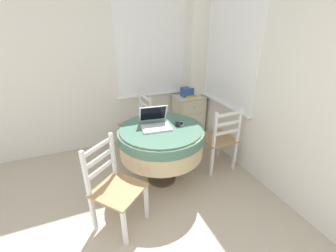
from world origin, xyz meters
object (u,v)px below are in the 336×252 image
cell_phone (181,124)px  dining_chair_camera_near (115,188)px  laptop (155,123)px  computer_mouse (178,124)px  dining_chair_near_right_window (219,139)px  corner_cabinet (188,116)px  dining_chair_near_back_window (138,125)px  round_dining_table (161,139)px  book_on_cabinet (189,95)px  storage_box (187,92)px

cell_phone → dining_chair_camera_near: 1.07m
laptop → computer_mouse: bearing=-18.0°
computer_mouse → dining_chair_near_right_window: (0.60, -0.02, -0.32)m
cell_phone → corner_cabinet: bearing=57.8°
dining_chair_near_back_window → round_dining_table: bearing=-84.8°
round_dining_table → computer_mouse: (0.20, -0.02, 0.18)m
corner_cabinet → book_on_cabinet: 0.38m
laptop → cell_phone: laptop is taller
computer_mouse → dining_chair_camera_near: bearing=-152.5°
round_dining_table → dining_chair_near_right_window: dining_chair_near_right_window is taller
cell_phone → storage_box: storage_box is taller
storage_box → laptop: bearing=-133.9°
computer_mouse → corner_cabinet: (0.67, 0.99, -0.39)m
computer_mouse → dining_chair_camera_near: 1.02m
dining_chair_camera_near → computer_mouse: bearing=27.5°
corner_cabinet → dining_chair_near_back_window: bearing=-170.0°
computer_mouse → cell_phone: size_ratio=0.80×
computer_mouse → storage_box: storage_box is taller
laptop → computer_mouse: 0.27m
computer_mouse → dining_chair_camera_near: size_ratio=0.10×
round_dining_table → storage_box: storage_box is taller
laptop → corner_cabinet: (0.92, 0.91, -0.42)m
laptop → storage_box: 1.27m
dining_chair_near_right_window → book_on_cabinet: (0.05, 0.99, 0.31)m
dining_chair_near_right_window → storage_box: 1.08m
round_dining_table → dining_chair_camera_near: dining_chair_camera_near is taller
book_on_cabinet → cell_phone: bearing=-122.2°
book_on_cabinet → computer_mouse: bearing=-123.9°
dining_chair_near_right_window → storage_box: (0.02, 1.01, 0.37)m
dining_chair_camera_near → storage_box: size_ratio=4.94×
cell_phone → corner_cabinet: cell_phone is taller
cell_phone → dining_chair_near_back_window: dining_chair_near_back_window is taller
dining_chair_near_back_window → book_on_cabinet: (0.93, 0.15, 0.31)m
storage_box → cell_phone: bearing=-120.2°
dining_chair_near_right_window → dining_chair_camera_near: 1.52m
cell_phone → computer_mouse: bearing=-157.7°
round_dining_table → dining_chair_near_back_window: (-0.07, 0.80, -0.15)m
dining_chair_camera_near → corner_cabinet: dining_chair_camera_near is taller
round_dining_table → dining_chair_camera_near: bearing=-144.3°
cell_phone → dining_chair_camera_near: dining_chair_camera_near is taller
laptop → dining_chair_camera_near: 0.88m
laptop → computer_mouse: size_ratio=3.97×
dining_chair_near_back_window → storage_box: (0.90, 0.17, 0.37)m
corner_cabinet → book_on_cabinet: bearing=-119.0°
round_dining_table → storage_box: (0.83, 0.97, 0.22)m
dining_chair_near_back_window → storage_box: size_ratio=4.94×
round_dining_table → cell_phone: cell_phone is taller
dining_chair_near_back_window → book_on_cabinet: 0.99m
computer_mouse → dining_chair_near_back_window: 0.93m
round_dining_table → dining_chair_near_right_window: 0.82m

